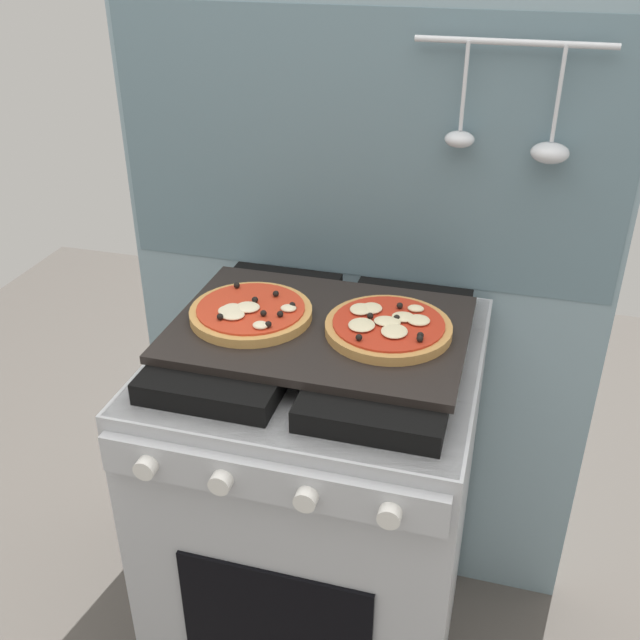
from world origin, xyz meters
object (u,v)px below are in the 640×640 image
object	(u,v)px
pizza_left	(251,312)
pizza_right	(388,327)
stove	(320,513)
baking_tray	(320,328)

from	to	relation	value
pizza_left	pizza_right	bearing A→B (deg)	3.35
stove	pizza_left	bearing A→B (deg)	-176.55
baking_tray	pizza_left	bearing A→B (deg)	-175.84
baking_tray	pizza_left	size ratio (longest dim) A/B	2.34
stove	pizza_left	xyz separation A→B (m)	(-0.13, -0.01, 0.48)
stove	baking_tray	size ratio (longest dim) A/B	1.67
stove	pizza_left	world-z (taller)	pizza_left
stove	pizza_right	size ratio (longest dim) A/B	3.90
pizza_left	pizza_right	xyz separation A→B (m)	(0.26, 0.02, 0.00)
pizza_left	stove	bearing A→B (deg)	3.45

